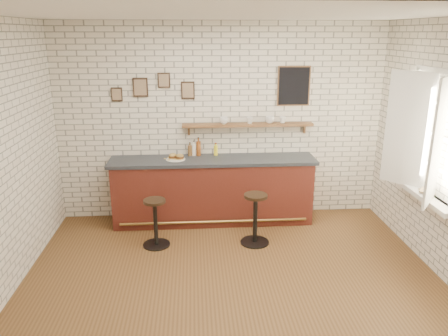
{
  "coord_description": "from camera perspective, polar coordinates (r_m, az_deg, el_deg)",
  "views": [
    {
      "loc": [
        -0.42,
        -4.6,
        2.82
      ],
      "look_at": [
        -0.04,
        0.9,
        1.11
      ],
      "focal_mm": 35.0,
      "sensor_mm": 36.0,
      "label": 1
    }
  ],
  "objects": [
    {
      "name": "ground",
      "position": [
        5.42,
        1.07,
        -14.16
      ],
      "size": [
        5.0,
        5.0,
        0.0
      ],
      "primitive_type": "plane",
      "color": "brown",
      "rests_on": "ground"
    },
    {
      "name": "bar_counter",
      "position": [
        6.72,
        -1.45,
        -2.91
      ],
      "size": [
        3.1,
        0.65,
        1.01
      ],
      "color": "#592017",
      "rests_on": "ground"
    },
    {
      "name": "sandwich_plate",
      "position": [
        6.55,
        -6.33,
        1.14
      ],
      "size": [
        0.28,
        0.28,
        0.01
      ],
      "primitive_type": "cylinder",
      "color": "white",
      "rests_on": "bar_counter"
    },
    {
      "name": "ciabatta_sandwich",
      "position": [
        6.54,
        -6.25,
        1.52
      ],
      "size": [
        0.25,
        0.17,
        0.08
      ],
      "color": "#B29049",
      "rests_on": "sandwich_plate"
    },
    {
      "name": "potato_chips",
      "position": [
        6.55,
        -6.52,
        1.19
      ],
      "size": [
        0.26,
        0.18,
        0.0
      ],
      "color": "gold",
      "rests_on": "sandwich_plate"
    },
    {
      "name": "bitters_bottle_brown",
      "position": [
        6.73,
        -4.46,
        2.32
      ],
      "size": [
        0.06,
        0.06,
        0.21
      ],
      "color": "brown",
      "rests_on": "bar_counter"
    },
    {
      "name": "bitters_bottle_white",
      "position": [
        6.72,
        -3.95,
        2.42
      ],
      "size": [
        0.06,
        0.06,
        0.23
      ],
      "color": "white",
      "rests_on": "bar_counter"
    },
    {
      "name": "bitters_bottle_amber",
      "position": [
        6.72,
        -3.35,
        2.61
      ],
      "size": [
        0.07,
        0.07,
        0.29
      ],
      "color": "#914617",
      "rests_on": "bar_counter"
    },
    {
      "name": "condiment_bottle_yellow",
      "position": [
        6.73,
        -1.08,
        2.36
      ],
      "size": [
        0.06,
        0.06,
        0.19
      ],
      "color": "yellow",
      "rests_on": "bar_counter"
    },
    {
      "name": "bar_stool_left",
      "position": [
        6.07,
        -8.95,
        -6.88
      ],
      "size": [
        0.38,
        0.38,
        0.67
      ],
      "color": "black",
      "rests_on": "ground"
    },
    {
      "name": "bar_stool_right",
      "position": [
        6.07,
        4.1,
        -6.43
      ],
      "size": [
        0.4,
        0.4,
        0.72
      ],
      "color": "black",
      "rests_on": "ground"
    },
    {
      "name": "wall_shelf",
      "position": [
        6.69,
        3.13,
        5.64
      ],
      "size": [
        2.0,
        0.18,
        0.18
      ],
      "color": "brown",
      "rests_on": "ground"
    },
    {
      "name": "shelf_cup_a",
      "position": [
        6.64,
        -0.02,
        6.22
      ],
      "size": [
        0.14,
        0.14,
        0.1
      ],
      "primitive_type": "imported",
      "rotation": [
        0.0,
        0.0,
        -0.07
      ],
      "color": "white",
      "rests_on": "wall_shelf"
    },
    {
      "name": "shelf_cup_b",
      "position": [
        6.68,
        3.39,
        6.23
      ],
      "size": [
        0.14,
        0.14,
        0.1
      ],
      "primitive_type": "imported",
      "rotation": [
        0.0,
        0.0,
        0.91
      ],
      "color": "white",
      "rests_on": "wall_shelf"
    },
    {
      "name": "shelf_cup_c",
      "position": [
        6.73,
        6.0,
        6.29
      ],
      "size": [
        0.15,
        0.15,
        0.11
      ],
      "primitive_type": "imported",
      "rotation": [
        0.0,
        0.0,
        1.5
      ],
      "color": "white",
      "rests_on": "wall_shelf"
    },
    {
      "name": "shelf_cup_d",
      "position": [
        6.76,
        7.68,
        6.25
      ],
      "size": [
        0.13,
        0.13,
        0.1
      ],
      "primitive_type": "imported",
      "rotation": [
        0.0,
        0.0,
        0.37
      ],
      "color": "white",
      "rests_on": "wall_shelf"
    },
    {
      "name": "back_wall_decor",
      "position": [
        6.66,
        1.62,
        10.56
      ],
      "size": [
        2.96,
        0.02,
        0.56
      ],
      "color": "black",
      "rests_on": "ground"
    },
    {
      "name": "window_sill",
      "position": [
        5.97,
        24.47,
        -3.13
      ],
      "size": [
        0.2,
        1.35,
        0.06
      ],
      "color": "white",
      "rests_on": "ground"
    },
    {
      "name": "casement_window",
      "position": [
        5.76,
        25.02,
        3.87
      ],
      "size": [
        0.4,
        1.3,
        1.56
      ],
      "color": "white",
      "rests_on": "ground"
    },
    {
      "name": "book_lower",
      "position": [
        5.94,
        24.42,
        -2.84
      ],
      "size": [
        0.16,
        0.21,
        0.02
      ],
      "primitive_type": "imported",
      "rotation": [
        0.0,
        0.0,
        -0.06
      ],
      "color": "tan",
      "rests_on": "window_sill"
    },
    {
      "name": "book_upper",
      "position": [
        5.97,
        24.27,
        -2.55
      ],
      "size": [
        0.25,
        0.26,
        0.02
      ],
      "primitive_type": "imported",
      "rotation": [
        0.0,
        0.0,
        -0.67
      ],
      "color": "tan",
      "rests_on": "book_lower"
    }
  ]
}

